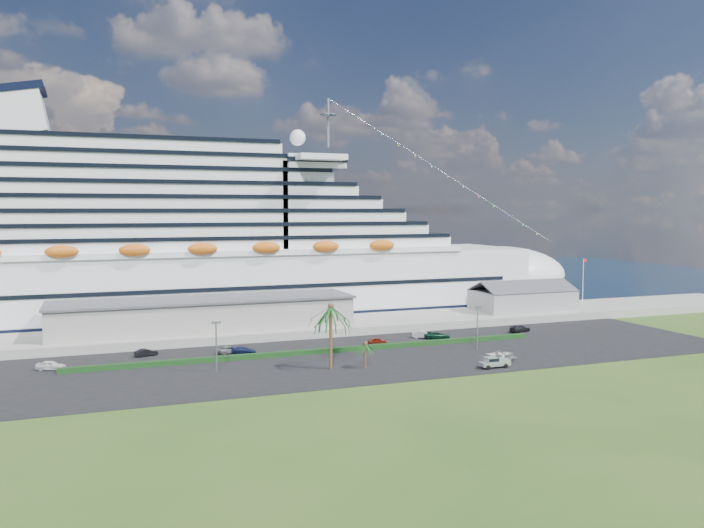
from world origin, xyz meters
name	(u,v)px	position (x,y,z in m)	size (l,w,h in m)	color
ground	(396,370)	(0.00, 0.00, 0.00)	(420.00, 420.00, 0.00)	#2B501A
asphalt_lot	(371,356)	(0.00, 11.00, 0.06)	(140.00, 38.00, 0.12)	black
wharf	(321,326)	(0.00, 40.00, 0.90)	(240.00, 20.00, 1.80)	gray
water	(239,287)	(0.00, 130.00, 0.01)	(420.00, 160.00, 0.02)	black
cruise_ship	(203,250)	(-21.53, 64.00, 16.69)	(191.00, 38.00, 54.00)	silver
terminal_building	(205,313)	(-25.00, 40.00, 5.01)	(61.00, 15.00, 6.30)	gray
port_shed	(523,299)	(52.00, 40.00, 4.40)	(24.00, 12.31, 7.37)	gray
flagpole	(583,281)	(70.04, 40.00, 8.27)	(1.08, 0.16, 12.00)	silver
hedge	(320,351)	(-8.00, 16.00, 0.57)	(88.00, 1.10, 0.90)	black
lamp_post_left	(216,340)	(-28.00, 8.00, 5.34)	(1.60, 0.35, 8.27)	gray
lamp_post_right	(477,323)	(20.00, 8.00, 5.34)	(1.60, 0.35, 8.27)	gray
palm_tall	(331,314)	(-10.00, 4.00, 9.20)	(8.82, 8.82, 11.13)	#47301E
palm_short	(365,347)	(-4.50, 2.50, 3.67)	(3.53, 3.53, 4.56)	#47301E
parked_car_0	(51,365)	(-53.04, 19.20, 0.90)	(1.84, 4.58, 1.56)	white
parked_car_1	(146,352)	(-37.73, 24.85, 0.79)	(1.41, 4.05, 1.34)	black
parked_car_2	(229,350)	(-23.42, 22.15, 0.77)	(2.16, 4.68, 1.30)	gray
parked_car_3	(244,350)	(-20.95, 20.86, 0.77)	(1.81, 4.46, 1.30)	#131E45
parked_car_4	(378,341)	(5.20, 20.34, 0.77)	(1.54, 3.83, 1.30)	maroon
parked_car_5	(423,334)	(16.37, 23.05, 0.86)	(1.56, 4.49, 1.48)	#AEB1B6
parked_car_6	(437,335)	(18.73, 21.23, 0.86)	(2.47, 5.35, 1.49)	#0C3121
parked_car_7	(520,328)	(38.87, 21.93, 0.89)	(2.15, 5.28, 1.53)	black
pickup_truck	(494,362)	(15.49, -4.90, 1.13)	(5.22, 2.09, 1.84)	black
boat_trailer	(502,355)	(19.43, -1.28, 1.31)	(6.35, 4.31, 1.80)	gray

